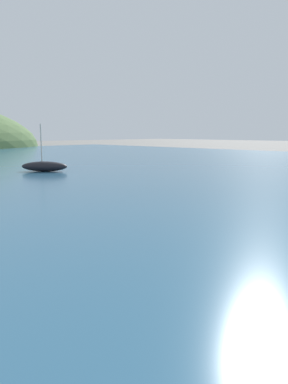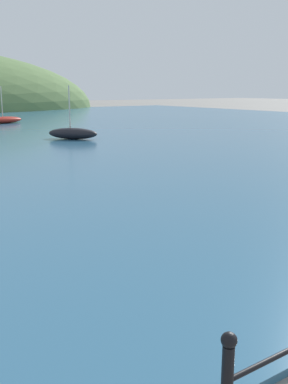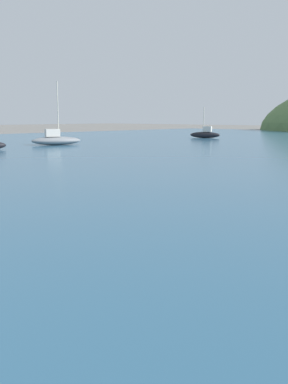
% 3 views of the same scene
% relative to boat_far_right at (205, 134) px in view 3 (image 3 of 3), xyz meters
% --- Properties ---
extents(boat_far_right, '(2.75, 1.51, 2.69)m').
position_rel_boat_far_right_xyz_m(boat_far_right, '(0.00, 0.00, 0.00)').
color(boat_far_right, black).
rests_on(boat_far_right, water).
extents(boat_blue_hull, '(2.40, 3.42, 4.11)m').
position_rel_boat_far_right_xyz_m(boat_blue_hull, '(-1.43, -14.99, 0.01)').
color(boat_blue_hull, gray).
rests_on(boat_blue_hull, water).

